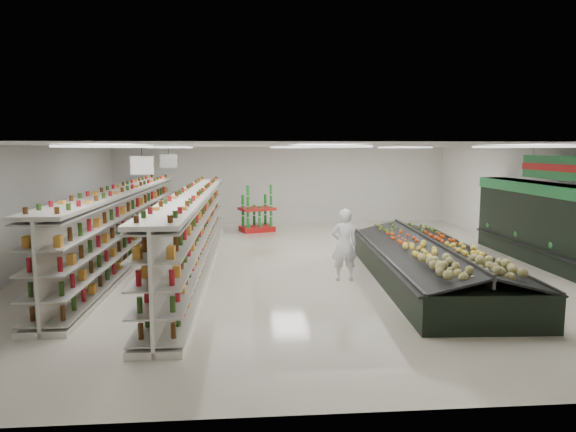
{
  "coord_description": "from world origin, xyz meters",
  "views": [
    {
      "loc": [
        -1.51,
        -13.65,
        3.12
      ],
      "look_at": [
        -0.31,
        0.92,
        1.2
      ],
      "focal_mm": 32.0,
      "sensor_mm": 36.0,
      "label": 1
    }
  ],
  "objects": [
    {
      "name": "wall_front",
      "position": [
        0.0,
        -8.0,
        1.6
      ],
      "size": [
        14.0,
        0.02,
        3.2
      ],
      "primitive_type": "cube",
      "color": "white",
      "rests_on": "floor"
    },
    {
      "name": "gondola_center",
      "position": [
        -2.87,
        -0.44,
        0.92
      ],
      "size": [
        0.96,
        11.61,
        2.01
      ],
      "rotation": [
        0.0,
        0.0,
        -0.01
      ],
      "color": "white",
      "rests_on": "floor"
    },
    {
      "name": "ceiling",
      "position": [
        0.0,
        0.0,
        3.2
      ],
      "size": [
        14.0,
        16.0,
        0.02
      ],
      "primitive_type": "cube",
      "color": "white",
      "rests_on": "wall_back"
    },
    {
      "name": "wall_back",
      "position": [
        0.0,
        8.0,
        1.6
      ],
      "size": [
        14.0,
        0.02,
        3.2
      ],
      "primitive_type": "cube",
      "color": "white",
      "rests_on": "floor"
    },
    {
      "name": "shopper_main",
      "position": [
        0.8,
        -1.85,
        0.86
      ],
      "size": [
        0.65,
        0.45,
        1.72
      ],
      "primitive_type": "imported",
      "rotation": [
        0.0,
        0.0,
        3.2
      ],
      "color": "silver",
      "rests_on": "floor"
    },
    {
      "name": "aisle_sign_far",
      "position": [
        -3.8,
        2.0,
        2.75
      ],
      "size": [
        0.52,
        0.06,
        0.75
      ],
      "color": "white",
      "rests_on": "ceiling"
    },
    {
      "name": "wall_left",
      "position": [
        -7.0,
        0.0,
        1.6
      ],
      "size": [
        0.02,
        16.0,
        3.2
      ],
      "primitive_type": "cube",
      "color": "white",
      "rests_on": "floor"
    },
    {
      "name": "soda_endcap",
      "position": [
        -1.1,
        5.64,
        0.79
      ],
      "size": [
        1.48,
        1.22,
        1.62
      ],
      "rotation": [
        0.0,
        0.0,
        0.32
      ],
      "color": "red",
      "rests_on": "floor"
    },
    {
      "name": "floor",
      "position": [
        0.0,
        0.0,
        0.0
      ],
      "size": [
        16.0,
        16.0,
        0.0
      ],
      "primitive_type": "plane",
      "color": "beige",
      "rests_on": "ground"
    },
    {
      "name": "wall_right",
      "position": [
        7.0,
        0.0,
        1.6
      ],
      "size": [
        0.02,
        16.0,
        3.2
      ],
      "primitive_type": "cube",
      "color": "white",
      "rests_on": "floor"
    },
    {
      "name": "hortifruti_banner",
      "position": [
        6.25,
        -1.5,
        2.65
      ],
      "size": [
        0.12,
        3.2,
        0.95
      ],
      "color": "#1F7435",
      "rests_on": "ceiling"
    },
    {
      "name": "gondola_left",
      "position": [
        -4.86,
        0.63,
        0.93
      ],
      "size": [
        1.02,
        11.76,
        2.04
      ],
      "rotation": [
        0.0,
        0.0,
        -0.01
      ],
      "color": "white",
      "rests_on": "floor"
    },
    {
      "name": "shopper_background",
      "position": [
        -2.8,
        3.07,
        0.78
      ],
      "size": [
        0.5,
        0.78,
        1.56
      ],
      "primitive_type": "imported",
      "rotation": [
        0.0,
        0.0,
        1.53
      ],
      "color": "tan",
      "rests_on": "floor"
    },
    {
      "name": "aisle_sign_near",
      "position": [
        -3.8,
        -2.0,
        2.75
      ],
      "size": [
        0.52,
        0.06,
        0.75
      ],
      "color": "white",
      "rests_on": "ceiling"
    },
    {
      "name": "produce_island",
      "position": [
        2.76,
        -2.25,
        0.48
      ],
      "size": [
        2.89,
        7.11,
        1.04
      ],
      "rotation": [
        0.0,
        0.0,
        -0.05
      ],
      "color": "black",
      "rests_on": "floor"
    },
    {
      "name": "produce_wall_case",
      "position": [
        6.53,
        -1.5,
        1.24
      ],
      "size": [
        0.93,
        8.0,
        2.2
      ],
      "color": "black",
      "rests_on": "floor"
    }
  ]
}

